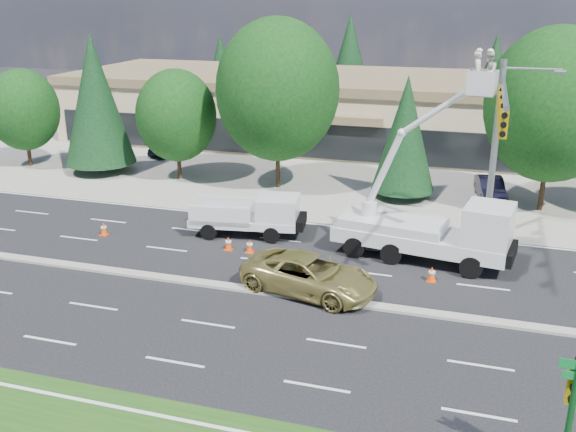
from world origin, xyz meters
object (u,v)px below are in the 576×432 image
(street_sign_pole, at_px, (572,404))
(minivan, at_px, (309,275))
(bucket_truck, at_px, (437,220))
(signal_mast, at_px, (498,130))
(utility_pickup, at_px, (252,219))

(street_sign_pole, bearing_deg, minivan, 135.06)
(bucket_truck, xyz_separation_m, minivan, (-4.75, -4.83, -1.28))
(signal_mast, relative_size, utility_pickup, 1.75)
(street_sign_pole, distance_m, bucket_truck, 14.48)
(signal_mast, height_order, bucket_truck, bucket_truck)
(signal_mast, distance_m, utility_pickup, 12.75)
(bucket_truck, distance_m, minivan, 6.90)
(minivan, bearing_deg, utility_pickup, 51.10)
(signal_mast, relative_size, street_sign_pole, 2.54)
(signal_mast, xyz_separation_m, street_sign_pole, (1.97, -15.45, -3.61))
(signal_mast, height_order, minivan, signal_mast)
(street_sign_pole, distance_m, utility_pickup, 20.05)
(utility_pickup, xyz_separation_m, minivan, (4.57, -5.66, -0.08))
(minivan, bearing_deg, bucket_truck, -32.34)
(street_sign_pole, bearing_deg, bucket_truck, 107.15)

